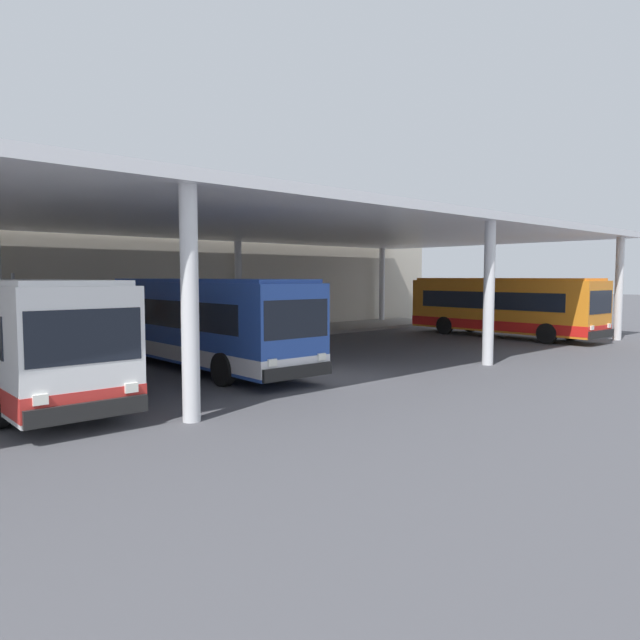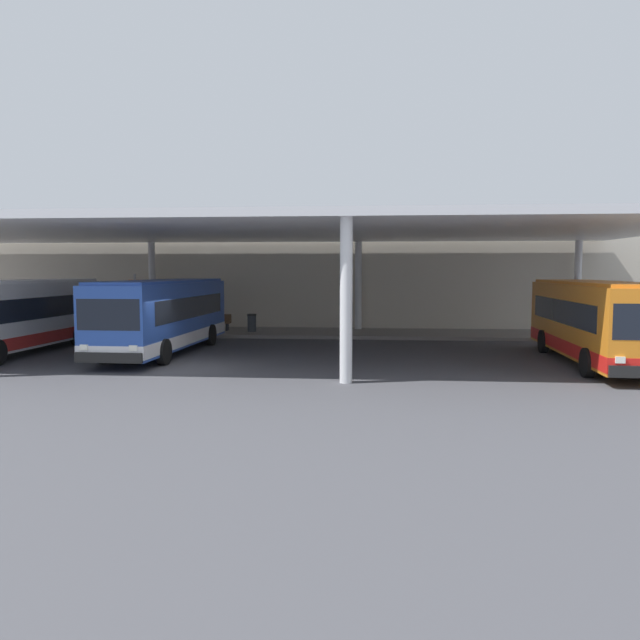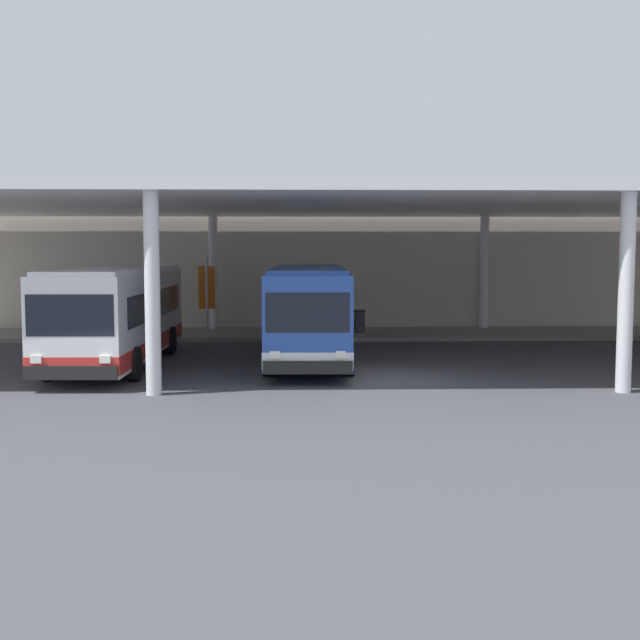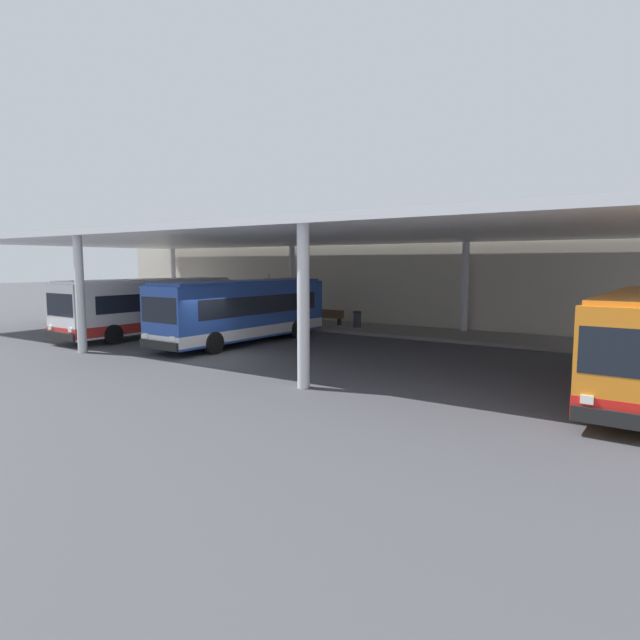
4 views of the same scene
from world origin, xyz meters
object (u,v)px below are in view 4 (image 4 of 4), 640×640
at_px(trash_bin, 357,319).
at_px(banner_sign, 269,295).
at_px(bus_second_bay, 243,310).
at_px(bus_nearest_bay, 150,306).
at_px(bench_waiting, 331,317).

bearing_deg(trash_bin, banner_sign, -176.11).
bearing_deg(bus_second_bay, bus_nearest_bay, -172.85).
height_order(bus_nearest_bay, banner_sign, banner_sign).
distance_m(bus_second_bay, banner_sign, 8.32).
distance_m(bus_nearest_bay, bench_waiting, 10.94).
bearing_deg(bus_second_bay, trash_bin, 73.09).
xyz_separation_m(bus_nearest_bay, bus_second_bay, (6.23, 0.78, 0.00)).
bearing_deg(bus_nearest_bay, banner_sign, 75.54).
bearing_deg(bus_nearest_bay, bus_second_bay, 7.15).
distance_m(bus_second_bay, bench_waiting, 8.12).
bearing_deg(bench_waiting, bus_second_bay, -90.89).
bearing_deg(bus_nearest_bay, bench_waiting, 54.27).
relative_size(trash_bin, banner_sign, 0.31).
bearing_deg(bus_nearest_bay, trash_bin, 44.51).
distance_m(bus_nearest_bay, bus_second_bay, 6.28).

